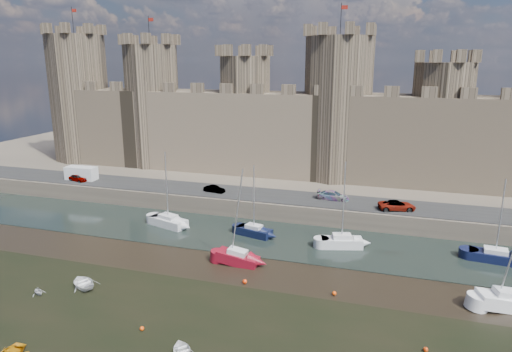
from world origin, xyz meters
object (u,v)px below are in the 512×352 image
object	(u,v)px
van	(81,173)
sailboat_3	(495,256)
sailboat_5	(507,300)
sailboat_1	(254,231)
sailboat_2	(342,241)
car_2	(333,196)
sailboat_0	(168,221)
car_1	(214,189)
car_0	(78,178)
car_3	(397,206)
sailboat_4	(238,257)

from	to	relation	value
van	sailboat_3	distance (m)	61.56
van	sailboat_5	world-z (taller)	sailboat_5
sailboat_1	sailboat_2	distance (m)	11.15
car_2	sailboat_0	xyz separation A→B (m)	(-20.61, -10.61, -2.36)
car_1	sailboat_3	bearing A→B (deg)	-93.19
car_0	sailboat_2	xyz separation A→B (m)	(44.08, -8.88, -2.28)
car_2	car_3	bearing A→B (deg)	-102.58
van	sailboat_0	bearing A→B (deg)	-26.57
car_3	sailboat_1	distance (m)	19.30
car_1	sailboat_1	distance (m)	12.94
sailboat_3	sailboat_5	distance (m)	10.64
sailboat_0	car_2	bearing A→B (deg)	44.46
car_2	sailboat_5	world-z (taller)	sailboat_5
car_1	car_2	xyz separation A→B (m)	(17.59, 1.54, 0.11)
car_2	van	distance (m)	41.46
sailboat_4	car_3	bearing A→B (deg)	47.07
car_0	car_3	distance (m)	50.18
car_2	sailboat_0	size ratio (longest dim) A/B	0.44
car_3	sailboat_3	world-z (taller)	sailboat_3
sailboat_1	sailboat_2	world-z (taller)	sailboat_2
sailboat_2	sailboat_5	xyz separation A→B (m)	(15.96, -9.52, -0.02)
car_2	car_3	size ratio (longest dim) A/B	0.93
car_0	sailboat_2	bearing A→B (deg)	-86.41
van	sailboat_2	bearing A→B (deg)	-14.71
sailboat_3	sailboat_4	world-z (taller)	sailboat_4
car_2	sailboat_1	world-z (taller)	sailboat_1
sailboat_1	sailboat_4	size ratio (longest dim) A/B	0.85
car_2	car_1	bearing A→B (deg)	96.35
sailboat_0	sailboat_5	xyz separation A→B (m)	(39.19, -9.86, 0.01)
car_2	sailboat_1	size ratio (longest dim) A/B	0.49
sailboat_2	sailboat_3	xyz separation A→B (m)	(16.82, 1.08, -0.08)
sailboat_0	sailboat_4	xyz separation A→B (m)	(12.82, -8.25, -0.01)
car_0	sailboat_2	world-z (taller)	sailboat_2
car_1	sailboat_4	xyz separation A→B (m)	(9.80, -17.31, -2.25)
car_2	sailboat_0	bearing A→B (deg)	118.57
sailboat_0	van	bearing A→B (deg)	172.86
sailboat_2	car_0	bearing A→B (deg)	153.24
van	sailboat_1	bearing A→B (deg)	-18.02
car_3	sailboat_3	xyz separation A→B (m)	(10.73, -7.71, -2.42)
sailboat_1	car_3	bearing A→B (deg)	40.40
sailboat_1	sailboat_3	distance (m)	27.97
sailboat_0	sailboat_5	distance (m)	40.41
sailboat_3	sailboat_1	bearing A→B (deg)	-171.78
car_0	car_2	world-z (taller)	car_2
sailboat_1	sailboat_0	bearing A→B (deg)	-164.87
car_3	sailboat_3	bearing A→B (deg)	-141.21
car_0	car_2	distance (m)	41.52
car_2	car_3	world-z (taller)	car_3
sailboat_2	sailboat_5	bearing A→B (deg)	-46.19
car_0	car_1	distance (m)	23.89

